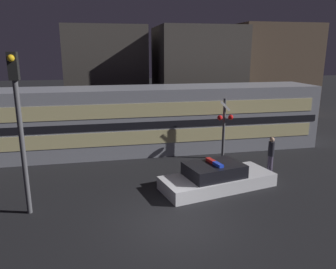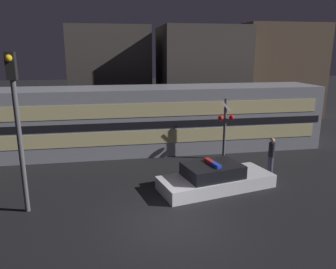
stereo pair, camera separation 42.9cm
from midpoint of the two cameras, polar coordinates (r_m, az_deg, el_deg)
ground_plane at (r=11.51m, az=1.75°, el=-15.15°), size 120.00×120.00×0.00m
train at (r=18.86m, az=-5.57°, el=2.58°), size 21.87×3.14×3.69m
police_car at (r=14.13m, az=9.05°, el=-7.56°), size 5.13×2.87×1.21m
pedestrian at (r=16.29m, az=18.26°, el=-3.45°), size 0.29×0.29×1.73m
crossing_signal_near at (r=17.52m, az=10.62°, el=1.69°), size 0.87×0.36×3.28m
traffic_light_corner at (r=12.13m, az=-23.90°, el=2.77°), size 0.30×0.46×5.65m
building_left at (r=26.41m, az=-9.53°, el=9.99°), size 6.01×4.87×7.49m
building_center at (r=26.27m, az=6.16°, el=10.05°), size 6.33×5.58×7.47m
building_right at (r=31.12m, az=18.77°, el=10.45°), size 7.04×4.79×7.90m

